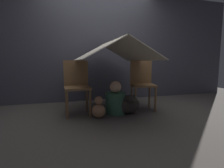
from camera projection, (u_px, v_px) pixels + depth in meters
The scene contains 8 objects.
ground_plane at pixel (116, 115), 2.91m from camera, with size 8.80×8.80×0.00m, color #47423D.
wall_back at pixel (99, 46), 3.99m from camera, with size 7.00×0.05×2.50m.
chair_left at pixel (77, 84), 2.96m from camera, with size 0.42×0.42×0.92m.
chair_right at pixel (142, 82), 3.29m from camera, with size 0.49×0.49×0.92m.
sheet_canopy at pixel (112, 50), 2.98m from camera, with size 1.20×1.56×0.34m.
person_front at pixel (116, 101), 3.01m from camera, with size 0.35×0.35×0.56m.
dog at pixel (128, 104), 2.97m from camera, with size 0.40×0.36×0.38m.
plush_toy at pixel (99, 109), 2.79m from camera, with size 0.22×0.22×0.34m.
Camera 1 is at (-0.84, -2.70, 0.89)m, focal length 28.00 mm.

